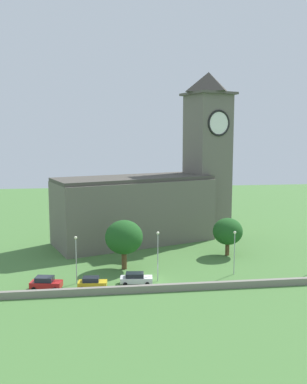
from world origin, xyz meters
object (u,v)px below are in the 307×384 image
Objects in this scene: church at (157,191)px; streetlamp_central at (158,248)px; streetlamp_east_mid at (235,245)px; tree_by_tower at (228,231)px; streetlamp_west_mid at (76,252)px; tree_churchyard at (124,237)px; car_yellow at (92,283)px; car_red at (46,283)px; car_white at (136,278)px.

streetlamp_central is (-3.52, -25.53, -5.00)m from church.
streetlamp_east_mid reaches higher than tree_by_tower.
tree_by_tower is at bearing 23.33° from streetlamp_west_mid.
tree_churchyard is at bearing 163.80° from streetlamp_east_mid.
streetlamp_west_mid is at bearing -121.51° from church.
car_yellow is 0.56× the size of streetlamp_central.
church is 9.38× the size of car_yellow.
streetlamp_west_mid is (-15.34, -25.03, -5.25)m from church.
streetlamp_west_mid is (4.14, 1.94, 3.75)m from car_red.
car_red is 0.95× the size of car_white.
tree_by_tower is (2.15, 10.25, -0.22)m from streetlamp_east_mid.
streetlamp_west_mid is 23.97m from streetlamp_east_mid.
streetlamp_east_mid is 10.48m from tree_by_tower.
tree_by_tower is 19.62m from tree_churchyard.
car_yellow is 0.52× the size of tree_churchyard.
tree_by_tower is at bearing 16.02° from tree_churchyard.
car_yellow is 10.65m from tree_churchyard.
car_red is 0.61× the size of streetlamp_central.
streetlamp_west_mid is at bearing -141.14° from tree_churchyard.
car_white is 16.07m from streetlamp_east_mid.
streetlamp_central is (15.96, 1.43, 4.00)m from car_red.
streetlamp_central is at bearing -97.85° from church.
church is 31.79m from car_yellow.
car_white is 5.34m from streetlamp_central.
streetlamp_west_mid is (-8.50, 1.45, 3.83)m from car_white.
tree_churchyard reaches higher than car_red.
church is at bearing 82.15° from streetlamp_central.
church is at bearing 127.98° from tree_by_tower.
church reaches higher than streetlamp_east_mid.
car_red is at bearing -174.89° from streetlamp_central.
streetlamp_east_mid is (28.08, 2.94, 3.63)m from car_red.
car_yellow is at bearing -115.44° from church.
tree_churchyard reaches higher than car_white.
church is 26.26m from streetlamp_central.
car_red is at bearing 175.07° from car_yellow.
streetlamp_west_mid is at bearing 177.54° from streetlamp_central.
church is 4.90× the size of tree_churchyard.
car_white is at bearing -144.17° from tree_by_tower.
church is at bearing 54.15° from car_red.
streetlamp_east_mid is (23.95, 1.00, -0.12)m from streetlamp_west_mid.
car_white is at bearing -164.21° from streetlamp_central.
streetlamp_central is at bearing 5.11° from car_red.
car_red is 0.65× the size of streetlamp_west_mid.
streetlamp_west_mid reaches higher than streetlamp_east_mid.
car_white is at bearing -80.34° from tree_churchyard.
streetlamp_west_mid is 0.88× the size of tree_churchyard.
church is 18.34m from tree_by_tower.
streetlamp_east_mid is at bearing 9.14° from car_yellow.
streetlamp_east_mid is at bearing 9.01° from car_white.
church is 5.55× the size of streetlamp_west_mid.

